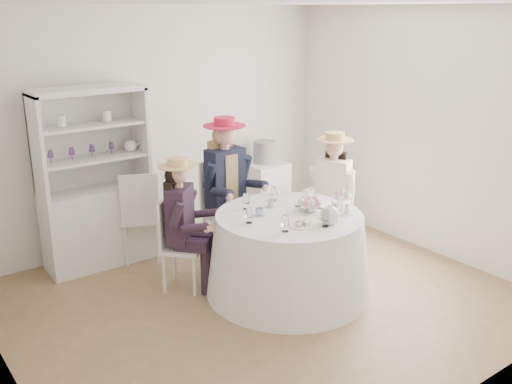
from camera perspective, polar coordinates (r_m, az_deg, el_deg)
ground at (r=5.56m, az=0.62°, el=-10.61°), size 4.50×4.50×0.00m
ceiling at (r=4.89m, az=0.74°, el=18.43°), size 4.50×4.50×0.00m
wall_back at (r=6.72m, az=-9.75°, el=6.43°), size 4.50×0.00×4.50m
wall_front at (r=3.75m, az=19.55°, el=-3.53°), size 4.50×0.00×4.50m
wall_right at (r=6.63m, az=16.44°, el=5.81°), size 0.00×4.50×4.50m
tea_table at (r=5.54m, az=3.26°, el=-6.17°), size 1.60×1.60×0.80m
hutch at (r=6.28m, az=-15.67°, el=-1.13°), size 1.26×0.76×1.91m
side_table at (r=7.39m, az=0.80°, el=0.03°), size 0.52×0.52×0.78m
hatbox at (r=7.25m, az=0.82°, el=4.03°), size 0.29×0.29×0.28m
guest_left at (r=5.51m, az=-7.38°, el=-2.46°), size 0.56×0.57×1.33m
guest_mid at (r=6.13m, az=-2.95°, el=1.14°), size 0.57×0.60×1.58m
guest_right at (r=6.27m, az=7.61°, el=0.42°), size 0.59×0.54×1.40m
spare_chair at (r=6.27m, az=-11.51°, el=-2.14°), size 0.56×0.56×1.02m
teacup_a at (r=5.33m, az=0.36°, el=-2.05°), size 0.11×0.11×0.07m
teacup_b at (r=5.56m, az=1.47°, el=-1.21°), size 0.08×0.08×0.07m
teacup_c at (r=5.58m, az=4.89°, el=-1.16°), size 0.11×0.11×0.07m
flower_bowl at (r=5.48m, az=5.36°, el=-1.68°), size 0.21×0.21×0.05m
flower_arrangement at (r=5.46m, az=5.38°, el=-1.00°), size 0.19×0.19×0.07m
table_teapot at (r=5.16m, az=7.40°, el=-2.34°), size 0.25×0.18×0.19m
sandwich_plate at (r=5.11m, az=4.60°, el=-3.24°), size 0.24×0.24×0.05m
cupcake_stand at (r=5.46m, az=8.54°, el=-1.26°), size 0.23×0.23×0.21m
stemware_set at (r=5.36m, az=3.35°, el=-1.49°), size 0.93×0.93×0.15m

